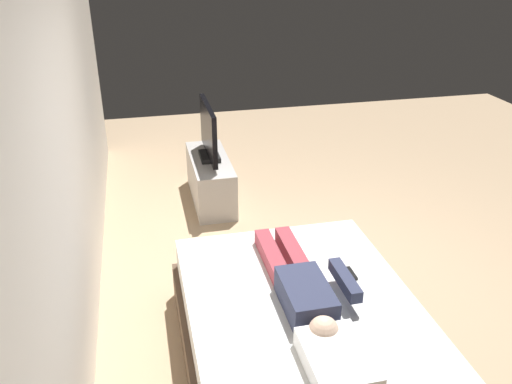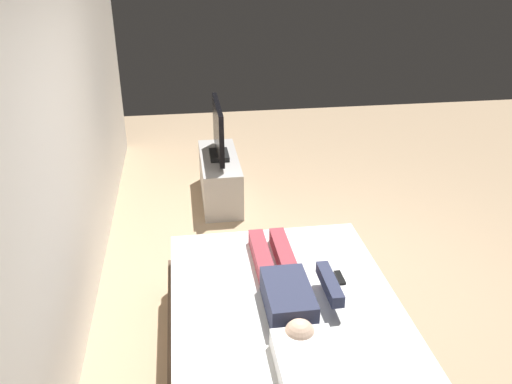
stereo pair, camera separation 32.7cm
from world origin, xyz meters
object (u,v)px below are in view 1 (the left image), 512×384
Objects in this scene: remote at (351,273)px; tv at (209,133)px; pillow at (337,361)px; person at (302,285)px; tv_stand at (210,179)px; bed at (300,332)px.

tv is (2.41, 0.63, 0.24)m from remote.
pillow is 3.24m from tv.
remote is at bearing -69.53° from person.
person is at bearing -175.05° from tv_stand.
bed is 0.53m from remote.
remote reaches higher than tv_stand.
remote is at bearing -66.54° from bed.
bed is at bearing -175.32° from tv.
tv is (2.59, 0.21, 0.52)m from bed.
tv is at bearing 3.76° from pillow.
person is 8.40× the size of remote.
pillow is 0.91m from remote.
bed is at bearing 0.00° from pillow.
pillow is 3.20× the size of remote.
bed is 2.16× the size of tv.
person is at bearing -19.16° from bed.
remote is 0.17× the size of tv.
pillow is at bearing 179.13° from person.
tv_stand is at bearing 4.95° from person.
pillow reaches higher than bed.
person is 0.44m from remote.
tv is (2.56, 0.22, 0.16)m from person.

